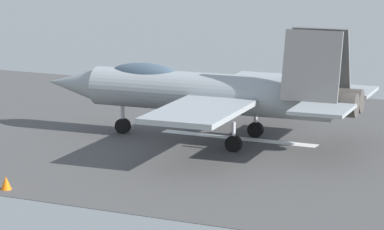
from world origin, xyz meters
TOP-DOWN VIEW (x-y plane):
  - ground_plane at (0.00, 0.00)m, footprint 400.00×400.00m
  - runway_strip at (-0.02, 0.00)m, footprint 240.00×26.00m
  - fighter_jet at (0.86, 1.06)m, footprint 16.20×13.81m
  - marker_cone_mid at (4.72, 12.18)m, footprint 0.44×0.44m

SIDE VIEW (x-z plane):
  - ground_plane at x=0.00m, z-range 0.00..0.00m
  - runway_strip at x=-0.02m, z-range 0.00..0.02m
  - marker_cone_mid at x=4.72m, z-range 0.00..0.55m
  - fighter_jet at x=0.86m, z-range -0.39..5.23m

